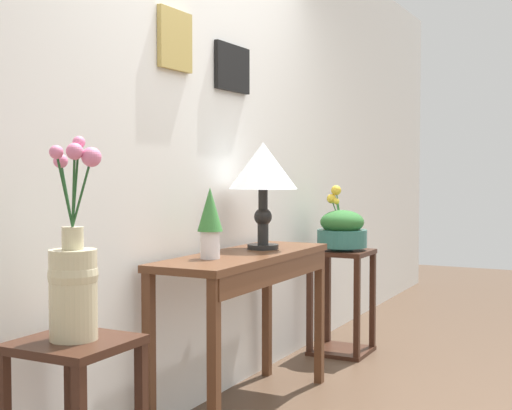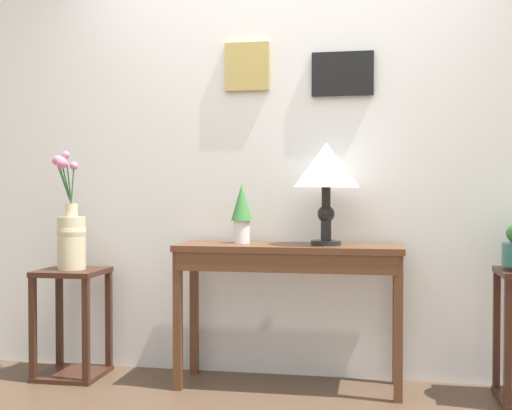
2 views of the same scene
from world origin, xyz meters
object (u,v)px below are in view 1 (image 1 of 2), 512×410
at_px(potted_plant_on_console, 210,219).
at_px(flower_vase_tall_left, 73,278).
at_px(console_table, 249,277).
at_px(planter_bowl_wide_right, 342,229).
at_px(table_lamp, 263,170).
at_px(pedestal_stand_right, 342,302).

xyz_separation_m(potted_plant_on_console, flower_vase_tall_left, (-1.01, -0.06, -0.14)).
bearing_deg(console_table, planter_bowl_wide_right, -0.97).
xyz_separation_m(table_lamp, pedestal_stand_right, (1.07, -0.05, -0.87)).
distance_m(console_table, planter_bowl_wide_right, 1.29).
relative_size(pedestal_stand_right, planter_bowl_wide_right, 1.62).
relative_size(table_lamp, planter_bowl_wide_right, 1.32).
height_order(flower_vase_tall_left, pedestal_stand_right, flower_vase_tall_left).
bearing_deg(pedestal_stand_right, potted_plant_on_console, 176.87).
bearing_deg(potted_plant_on_console, flower_vase_tall_left, -176.56).
bearing_deg(planter_bowl_wide_right, console_table, 179.03).
relative_size(table_lamp, pedestal_stand_right, 0.81).
bearing_deg(console_table, flower_vase_tall_left, 179.95).
relative_size(potted_plant_on_console, flower_vase_tall_left, 0.49).
height_order(console_table, flower_vase_tall_left, flower_vase_tall_left).
height_order(potted_plant_on_console, pedestal_stand_right, potted_plant_on_console).
height_order(potted_plant_on_console, flower_vase_tall_left, flower_vase_tall_left).
xyz_separation_m(table_lamp, flower_vase_tall_left, (-1.48, -0.02, -0.37)).
relative_size(potted_plant_on_console, pedestal_stand_right, 0.49).
height_order(potted_plant_on_console, planter_bowl_wide_right, potted_plant_on_console).
xyz_separation_m(console_table, flower_vase_tall_left, (-1.28, 0.00, 0.16)).
bearing_deg(flower_vase_tall_left, console_table, -0.05).
bearing_deg(console_table, pedestal_stand_right, -1.05).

